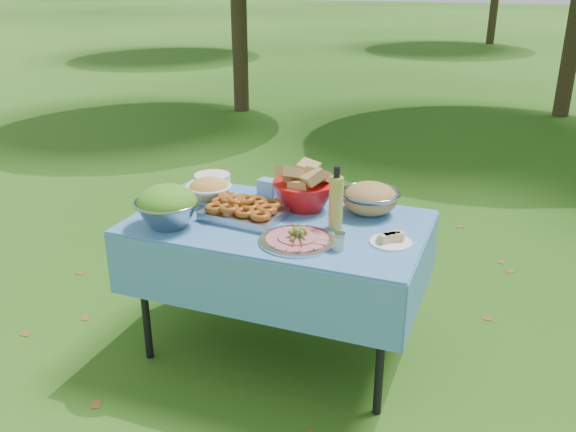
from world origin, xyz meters
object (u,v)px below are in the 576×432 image
(pasta_bowl_steel, at_px, (370,198))
(bread_bowl, at_px, (304,188))
(picnic_table, at_px, (279,287))
(oil_bottle, at_px, (336,198))
(charcuterie_platter, at_px, (297,234))
(salad_bowl, at_px, (167,206))
(plate_stack, at_px, (212,181))

(pasta_bowl_steel, bearing_deg, bread_bowl, -170.58)
(picnic_table, bearing_deg, oil_bottle, 2.25)
(picnic_table, relative_size, charcuterie_platter, 4.10)
(picnic_table, relative_size, pasta_bowl_steel, 4.79)
(salad_bowl, distance_m, oil_bottle, 0.82)
(plate_stack, relative_size, charcuterie_platter, 0.58)
(bread_bowl, relative_size, oil_bottle, 1.07)
(plate_stack, relative_size, bread_bowl, 0.61)
(picnic_table, height_order, charcuterie_platter, charcuterie_platter)
(picnic_table, xyz_separation_m, oil_bottle, (0.29, 0.01, 0.54))
(picnic_table, bearing_deg, plate_stack, 149.38)
(charcuterie_platter, bearing_deg, pasta_bowl_steel, 65.00)
(picnic_table, distance_m, salad_bowl, 0.73)
(salad_bowl, bearing_deg, charcuterie_platter, 4.24)
(salad_bowl, distance_m, charcuterie_platter, 0.66)
(salad_bowl, height_order, bread_bowl, bread_bowl)
(plate_stack, bearing_deg, bread_bowl, -10.03)
(plate_stack, distance_m, oil_bottle, 0.89)
(charcuterie_platter, bearing_deg, oil_bottle, 62.30)
(charcuterie_platter, relative_size, oil_bottle, 1.14)
(plate_stack, height_order, charcuterie_platter, plate_stack)
(pasta_bowl_steel, bearing_deg, salad_bowl, -149.03)
(bread_bowl, height_order, oil_bottle, oil_bottle)
(charcuterie_platter, height_order, oil_bottle, oil_bottle)
(pasta_bowl_steel, xyz_separation_m, charcuterie_platter, (-0.22, -0.48, -0.04))
(pasta_bowl_steel, relative_size, charcuterie_platter, 0.86)
(salad_bowl, bearing_deg, oil_bottle, 19.33)
(bread_bowl, bearing_deg, charcuterie_platter, -74.74)
(picnic_table, height_order, pasta_bowl_steel, pasta_bowl_steel)
(plate_stack, xyz_separation_m, oil_bottle, (0.83, -0.31, 0.11))
(picnic_table, xyz_separation_m, bread_bowl, (0.06, 0.21, 0.49))
(salad_bowl, relative_size, charcuterie_platter, 0.89)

